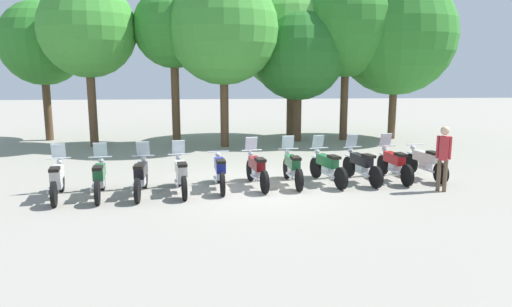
% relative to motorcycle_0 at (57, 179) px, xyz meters
% --- Properties ---
extents(ground_plane, '(80.00, 80.00, 0.00)m').
position_rel_motorcycle_0_xyz_m(ground_plane, '(5.32, 0.76, -0.52)').
color(ground_plane, gray).
extents(motorcycle_0, '(0.70, 2.16, 1.37)m').
position_rel_motorcycle_0_xyz_m(motorcycle_0, '(0.00, 0.00, 0.00)').
color(motorcycle_0, black).
rests_on(motorcycle_0, ground_plane).
extents(motorcycle_1, '(0.63, 2.18, 1.37)m').
position_rel_motorcycle_0_xyz_m(motorcycle_1, '(1.06, 0.09, 0.00)').
color(motorcycle_1, black).
rests_on(motorcycle_1, ground_plane).
extents(motorcycle_2, '(0.62, 2.19, 1.37)m').
position_rel_motorcycle_0_xyz_m(motorcycle_2, '(2.13, 0.21, 0.00)').
color(motorcycle_2, black).
rests_on(motorcycle_2, ground_plane).
extents(motorcycle_3, '(0.66, 2.17, 1.37)m').
position_rel_motorcycle_0_xyz_m(motorcycle_3, '(3.19, 0.38, 0.00)').
color(motorcycle_3, black).
rests_on(motorcycle_3, ground_plane).
extents(motorcycle_4, '(0.62, 2.19, 0.99)m').
position_rel_motorcycle_0_xyz_m(motorcycle_4, '(4.25, 0.72, -0.01)').
color(motorcycle_4, black).
rests_on(motorcycle_4, ground_plane).
extents(motorcycle_5, '(0.68, 2.17, 1.37)m').
position_rel_motorcycle_0_xyz_m(motorcycle_5, '(5.31, 0.88, 0.00)').
color(motorcycle_5, black).
rests_on(motorcycle_5, ground_plane).
extents(motorcycle_6, '(0.62, 2.19, 1.37)m').
position_rel_motorcycle_0_xyz_m(motorcycle_6, '(6.37, 1.06, 0.00)').
color(motorcycle_6, black).
rests_on(motorcycle_6, ground_plane).
extents(motorcycle_7, '(0.81, 2.13, 1.37)m').
position_rel_motorcycle_0_xyz_m(motorcycle_7, '(7.43, 1.13, 0.00)').
color(motorcycle_7, black).
rests_on(motorcycle_7, ground_plane).
extents(motorcycle_8, '(0.76, 2.15, 1.37)m').
position_rel_motorcycle_0_xyz_m(motorcycle_8, '(8.49, 1.23, 0.00)').
color(motorcycle_8, black).
rests_on(motorcycle_8, ground_plane).
extents(motorcycle_9, '(0.62, 2.19, 1.37)m').
position_rel_motorcycle_0_xyz_m(motorcycle_9, '(9.56, 1.38, 0.00)').
color(motorcycle_9, black).
rests_on(motorcycle_9, ground_plane).
extents(motorcycle_10, '(0.67, 2.17, 0.99)m').
position_rel_motorcycle_0_xyz_m(motorcycle_10, '(10.62, 1.57, -0.01)').
color(motorcycle_10, black).
rests_on(motorcycle_10, ground_plane).
extents(person_0, '(0.38, 0.33, 1.82)m').
position_rel_motorcycle_0_xyz_m(person_0, '(10.39, -0.06, 0.57)').
color(person_0, brown).
rests_on(person_0, ground_plane).
extents(tree_0, '(3.90, 3.90, 6.50)m').
position_rel_motorcycle_0_xyz_m(tree_0, '(-3.90, 10.53, 4.01)').
color(tree_0, brown).
rests_on(tree_0, ground_plane).
extents(tree_1, '(4.08, 4.08, 7.06)m').
position_rel_motorcycle_0_xyz_m(tree_1, '(-1.27, 8.47, 4.48)').
color(tree_1, brown).
rests_on(tree_1, ground_plane).
extents(tree_2, '(3.48, 3.48, 6.85)m').
position_rel_motorcycle_0_xyz_m(tree_2, '(2.28, 8.81, 4.56)').
color(tree_2, brown).
rests_on(tree_2, ground_plane).
extents(tree_3, '(4.67, 4.67, 7.34)m').
position_rel_motorcycle_0_xyz_m(tree_3, '(4.44, 8.06, 4.48)').
color(tree_3, brown).
rests_on(tree_3, ground_plane).
extents(tree_4, '(5.13, 5.13, 7.39)m').
position_rel_motorcycle_0_xyz_m(tree_4, '(7.67, 10.45, 4.30)').
color(tree_4, brown).
rests_on(tree_4, ground_plane).
extents(tree_5, '(4.29, 4.29, 6.21)m').
position_rel_motorcycle_0_xyz_m(tree_5, '(7.86, 9.36, 3.54)').
color(tree_5, brown).
rests_on(tree_5, ground_plane).
extents(tree_6, '(4.81, 4.81, 7.78)m').
position_rel_motorcycle_0_xyz_m(tree_6, '(10.12, 9.64, 4.84)').
color(tree_6, brown).
rests_on(tree_6, ground_plane).
extents(tree_7, '(5.57, 5.57, 7.68)m').
position_rel_motorcycle_0_xyz_m(tree_7, '(12.58, 9.88, 4.37)').
color(tree_7, brown).
rests_on(tree_7, ground_plane).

